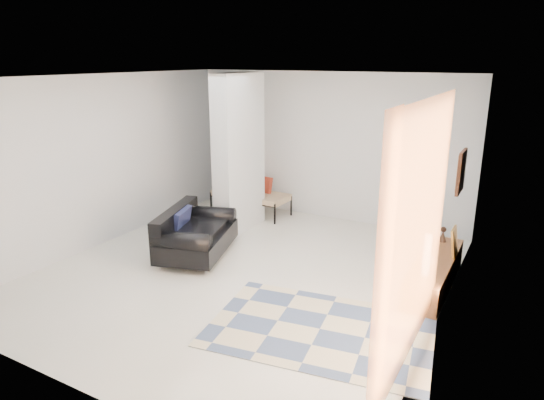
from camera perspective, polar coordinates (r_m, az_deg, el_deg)
The scene contains 17 objects.
floor at distance 7.23m, azimuth -3.22°, elevation -8.50°, with size 6.00×6.00×0.00m, color beige.
ceiling at distance 6.56m, azimuth -3.63°, elevation 14.25°, with size 6.00×6.00×0.00m, color white.
wall_back at distance 9.37m, azimuth 6.51°, elevation 6.23°, with size 6.00×6.00×0.00m, color silver.
wall_front at distance 4.65m, azimuth -23.73°, elevation -5.83°, with size 6.00×6.00×0.00m, color silver.
wall_left at distance 8.53m, azimuth -19.26°, elevation 4.39°, with size 6.00×6.00×0.00m, color silver.
wall_right at distance 5.82m, azimuth 20.11°, elevation -1.05°, with size 6.00×6.00×0.00m, color silver.
partition_column at distance 8.66m, azimuth -3.90°, elevation 5.45°, with size 0.35×1.20×2.80m, color silver.
hallway_door at distance 10.39m, azimuth -4.43°, elevation 5.16°, with size 0.85×0.06×2.04m, color white.
curtain at distance 4.74m, azimuth 16.87°, elevation -4.04°, with size 2.55×2.55×0.00m, color orange.
wall_art at distance 6.63m, azimuth 21.38°, elevation 3.12°, with size 0.04×0.45×0.55m, color #33190E.
media_console at distance 7.10m, azimuth 18.56°, elevation -8.07°, with size 0.45×1.90×0.80m.
loveseat at distance 7.79m, azimuth -9.23°, elevation -3.97°, with size 1.32×1.74×0.76m.
daybed at distance 9.78m, azimuth -2.59°, elevation 0.88°, with size 1.60×0.73×0.77m.
area_rug at distance 5.87m, azimuth 5.65°, elevation -14.90°, with size 2.53×1.69×0.01m, color beige.
cylinder_lamp at distance 6.41m, azimuth 17.76°, elevation -6.20°, with size 0.10×0.10×0.54m, color white.
bronze_figurine at distance 7.67m, azimuth 19.47°, elevation -3.82°, with size 0.11×0.11×0.23m, color #331F16, non-canonical shape.
vase at distance 6.76m, azimuth 17.94°, elevation -6.55°, with size 0.19×0.19×0.20m, color silver.
Camera 1 is at (3.53, -5.52, 3.06)m, focal length 32.00 mm.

